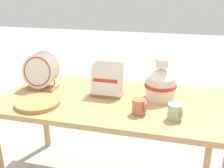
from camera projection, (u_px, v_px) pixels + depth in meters
display_table at (112, 109)px, 1.80m from camera, size 1.52×0.76×0.70m
ceramic_vase at (161, 82)px, 1.74m from camera, size 0.22×0.22×0.29m
dish_rack_round_plates at (41, 73)px, 1.91m from camera, size 0.25×0.16×0.27m
dish_rack_square_plates at (107, 83)px, 1.81m from camera, size 0.22×0.15×0.22m
wicker_charger_stack at (38, 103)px, 1.68m from camera, size 0.29×0.29×0.03m
mug_terracotta_glaze at (139, 107)px, 1.55m from camera, size 0.09×0.08×0.09m
mug_sage_glaze at (175, 112)px, 1.49m from camera, size 0.09×0.08×0.09m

